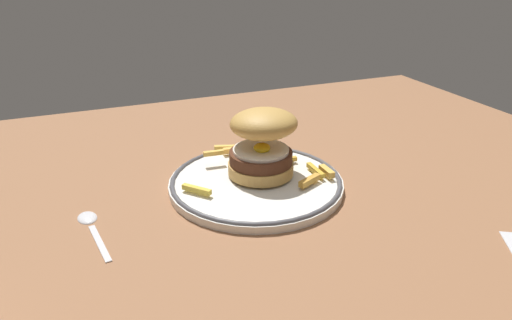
# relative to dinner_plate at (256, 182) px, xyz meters

# --- Properties ---
(ground_plane) EXTENTS (1.36, 1.06, 0.04)m
(ground_plane) POSITION_rel_dinner_plate_xyz_m (-0.02, -0.04, -0.03)
(ground_plane) COLOR #8D5E3E
(dinner_plate) EXTENTS (0.27, 0.27, 0.02)m
(dinner_plate) POSITION_rel_dinner_plate_xyz_m (0.00, 0.00, 0.00)
(dinner_plate) COLOR white
(dinner_plate) RESTS_ON ground_plane
(burger) EXTENTS (0.12, 0.12, 0.10)m
(burger) POSITION_rel_dinner_plate_xyz_m (0.02, 0.02, 0.06)
(burger) COLOR tan
(burger) RESTS_ON dinner_plate
(fries_pile) EXTENTS (0.23, 0.19, 0.02)m
(fries_pile) POSITION_rel_dinner_plate_xyz_m (0.03, 0.03, 0.01)
(fries_pile) COLOR gold
(fries_pile) RESTS_ON dinner_plate
(spoon) EXTENTS (0.04, 0.13, 0.01)m
(spoon) POSITION_rel_dinner_plate_xyz_m (-0.25, -0.01, -0.00)
(spoon) COLOR silver
(spoon) RESTS_ON ground_plane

